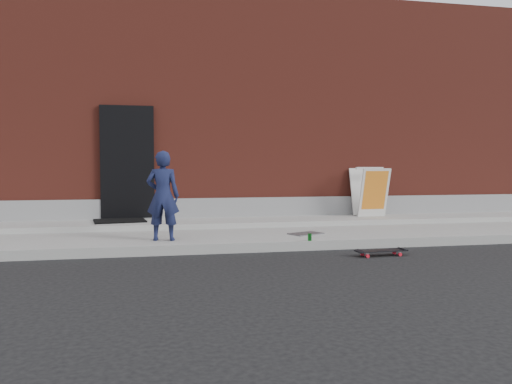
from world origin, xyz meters
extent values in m
plane|color=black|center=(0.00, 0.00, 0.00)|extent=(80.00, 80.00, 0.00)
cube|color=gray|center=(0.00, 1.50, 0.07)|extent=(20.00, 3.00, 0.15)
cube|color=#999993|center=(0.00, 2.40, 0.20)|extent=(20.00, 1.20, 0.10)
cube|color=maroon|center=(0.00, 7.00, 2.50)|extent=(20.00, 8.00, 5.00)
cube|color=gray|center=(0.00, 2.97, 0.45)|extent=(20.00, 0.10, 0.40)
cube|color=black|center=(-2.60, 2.96, 1.40)|extent=(1.05, 0.12, 2.25)
imported|color=#161C3E|center=(-1.94, 0.53, 0.85)|extent=(0.56, 0.42, 1.41)
cylinder|color=red|center=(1.44, -0.54, 0.03)|extent=(0.05, 0.03, 0.05)
cylinder|color=red|center=(1.45, -0.71, 0.03)|extent=(0.05, 0.03, 0.05)
cylinder|color=red|center=(0.92, -0.57, 0.03)|extent=(0.05, 0.03, 0.05)
cylinder|color=red|center=(0.92, -0.74, 0.03)|extent=(0.05, 0.03, 0.05)
cube|color=#AFAFB4|center=(1.44, -0.63, 0.06)|extent=(0.06, 0.17, 0.02)
cube|color=#AFAFB4|center=(0.92, -0.65, 0.06)|extent=(0.06, 0.17, 0.02)
cube|color=black|center=(1.18, -0.64, 0.08)|extent=(0.76, 0.23, 0.02)
cube|color=silver|center=(2.46, 2.37, 0.76)|extent=(0.64, 0.31, 1.02)
cube|color=silver|center=(2.44, 2.83, 0.76)|extent=(0.64, 0.31, 1.02)
cube|color=gold|center=(2.46, 2.34, 0.71)|extent=(0.53, 0.23, 0.81)
cube|color=silver|center=(2.45, 2.60, 1.27)|extent=(0.63, 0.08, 0.05)
cylinder|color=#187823|center=(0.31, 0.05, 0.21)|extent=(0.08, 0.08, 0.11)
cube|color=black|center=(-2.74, 2.54, 0.26)|extent=(1.06, 0.91, 0.03)
cube|color=#595A5F|center=(0.47, 0.79, 0.16)|extent=(0.65, 0.54, 0.02)
camera|label=1|loc=(-2.06, -7.38, 1.32)|focal=35.00mm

